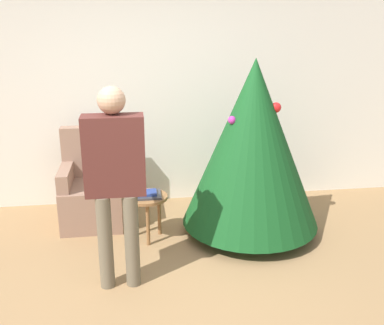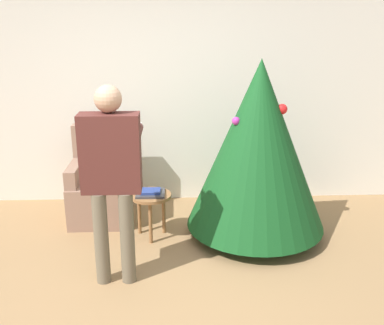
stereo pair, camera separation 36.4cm
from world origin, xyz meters
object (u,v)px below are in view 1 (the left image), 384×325
christmas_tree (252,144)px  person_standing (115,170)px  side_stool (147,202)px  armchair (92,191)px

christmas_tree → person_standing: 1.53m
christmas_tree → side_stool: christmas_tree is taller
armchair → side_stool: size_ratio=2.19×
person_standing → armchair: bearing=103.8°
christmas_tree → side_stool: 1.20m
christmas_tree → armchair: (-1.63, 0.49, -0.60)m
person_standing → side_stool: bearing=70.9°
christmas_tree → side_stool: (-1.06, -0.01, -0.56)m
armchair → person_standing: size_ratio=0.61×
armchair → person_standing: person_standing is taller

